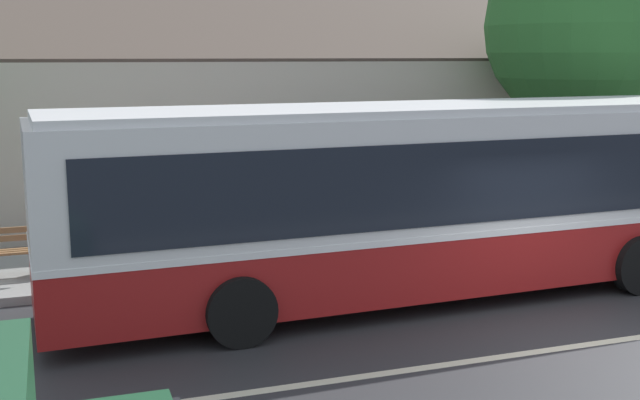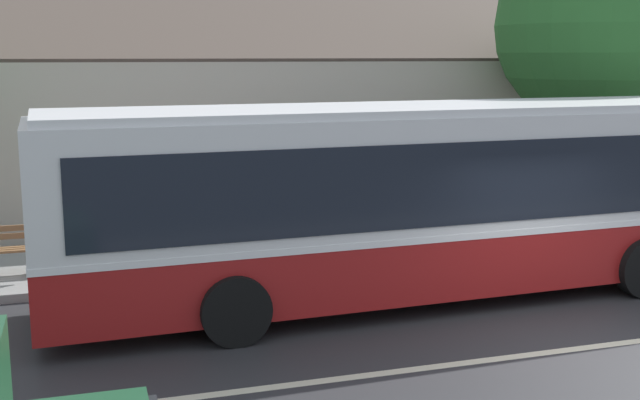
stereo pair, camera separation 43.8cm
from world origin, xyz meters
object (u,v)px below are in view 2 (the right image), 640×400
bench_by_building (12,252)px  street_tree_primary (601,33)px  bench_down_street (268,232)px  transit_bus (413,196)px

bench_by_building → street_tree_primary: 13.50m
bench_by_building → bench_down_street: (4.67, 0.20, 0.00)m
transit_bus → bench_by_building: size_ratio=6.80×
transit_bus → street_tree_primary: 8.18m
bench_down_street → street_tree_primary: 9.14m
street_tree_primary → bench_by_building: bearing=-174.1°
bench_by_building → bench_down_street: bearing=2.4°
bench_down_street → street_tree_primary: size_ratio=0.26×
bench_by_building → street_tree_primary: street_tree_primary is taller
transit_bus → bench_down_street: transit_bus is taller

